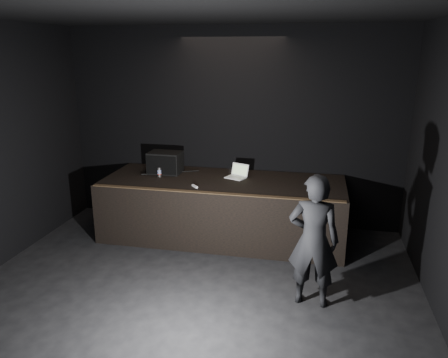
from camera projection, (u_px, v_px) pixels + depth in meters
ground at (172, 330)px, 4.99m from camera, size 7.00×7.00×0.00m
room_walls at (166, 158)px, 4.42m from camera, size 6.10×7.10×3.52m
stage_riser at (223, 208)px, 7.41m from camera, size 4.00×1.50×1.00m
riser_lip at (213, 193)px, 6.60m from camera, size 3.92×0.10×0.01m
stage_monitor at (165, 163)px, 7.65m from camera, size 0.57×0.42×0.37m
cable at (170, 173)px, 7.68m from camera, size 0.91×0.47×0.02m
laptop at (238, 174)px, 7.42m from camera, size 0.41×0.39×0.22m
beer_can at (159, 172)px, 7.45m from camera, size 0.07×0.07×0.16m
plastic_cup at (230, 171)px, 7.61m from camera, size 0.08×0.08×0.10m
wii_remote at (195, 186)px, 6.89m from camera, size 0.13×0.14×0.03m
person at (313, 241)px, 5.31m from camera, size 0.64×0.45×1.70m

